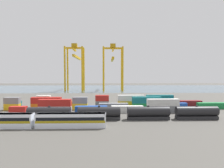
{
  "coord_description": "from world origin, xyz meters",
  "views": [
    {
      "loc": [
        11.65,
        -72.3,
        14.39
      ],
      "look_at": [
        14.49,
        27.51,
        9.53
      ],
      "focal_mm": 30.01,
      "sensor_mm": 36.0,
      "label": 1
    }
  ],
  "objects": [
    {
      "name": "shipping_container_20",
      "position": [
        -16.74,
        12.08,
        1.3
      ],
      "size": [
        6.04,
        2.44,
        2.6
      ],
      "primitive_type": "cube",
      "color": "#146066",
      "rests_on": "ground_plane"
    },
    {
      "name": "shipping_container_11",
      "position": [
        -13.28,
        5.18,
        3.9
      ],
      "size": [
        12.1,
        2.44,
        2.6
      ],
      "primitive_type": "cube",
      "color": "#AD211C",
      "rests_on": "shipping_container_10"
    },
    {
      "name": "harbour_water",
      "position": [
        0.0,
        130.12,
        0.0
      ],
      "size": [
        400.0,
        110.0,
        0.01
      ],
      "primitive_type": "cube",
      "color": "#475B6B",
      "rests_on": "ground_plane"
    },
    {
      "name": "shipping_container_19",
      "position": [
        -29.9,
        12.08,
        1.3
      ],
      "size": [
        6.04,
        2.44,
        2.6
      ],
      "primitive_type": "cube",
      "color": "#146066",
      "rests_on": "ground_plane"
    },
    {
      "name": "shipping_container_13",
      "position": [
        0.61,
        5.18,
        3.9
      ],
      "size": [
        6.04,
        2.44,
        2.6
      ],
      "primitive_type": "cube",
      "color": "slate",
      "rests_on": "shipping_container_12"
    },
    {
      "name": "shipping_container_22",
      "position": [
        -3.58,
        12.08,
        1.3
      ],
      "size": [
        12.1,
        2.44,
        2.6
      ],
      "primitive_type": "cube",
      "color": "orange",
      "rests_on": "ground_plane"
    },
    {
      "name": "gantry_crane_central",
      "position": [
        17.3,
        100.7,
        25.8
      ],
      "size": [
        18.51,
        36.42,
        42.48
      ],
      "color": "gold",
      "rests_on": "ground_plane"
    },
    {
      "name": "shipping_container_23",
      "position": [
        9.58,
        12.08,
        1.3
      ],
      "size": [
        6.04,
        2.44,
        2.6
      ],
      "primitive_type": "cube",
      "color": "slate",
      "rests_on": "ground_plane"
    },
    {
      "name": "shipping_container_5",
      "position": [
        19.49,
        -1.72,
        1.3
      ],
      "size": [
        12.1,
        2.44,
        2.6
      ],
      "primitive_type": "cube",
      "color": "silver",
      "rests_on": "ground_plane"
    },
    {
      "name": "shipping_container_29",
      "position": [
        49.07,
        12.08,
        1.3
      ],
      "size": [
        12.1,
        2.44,
        2.6
      ],
      "primitive_type": "cube",
      "color": "maroon",
      "rests_on": "ground_plane"
    },
    {
      "name": "shipping_container_12",
      "position": [
        0.61,
        5.18,
        1.3
      ],
      "size": [
        6.04,
        2.44,
        2.6
      ],
      "primitive_type": "cube",
      "color": "gold",
      "rests_on": "ground_plane"
    },
    {
      "name": "shipping_container_1",
      "position": [
        -21.58,
        -1.72,
        1.3
      ],
      "size": [
        6.04,
        2.44,
        2.6
      ],
      "primitive_type": "cube",
      "color": "#AD211C",
      "rests_on": "ground_plane"
    },
    {
      "name": "shipping_container_7",
      "position": [
        33.18,
        -1.72,
        3.9
      ],
      "size": [
        12.1,
        2.44,
        2.6
      ],
      "primitive_type": "cube",
      "color": "silver",
      "rests_on": "shipping_container_6"
    },
    {
      "name": "shipping_container_24",
      "position": [
        9.58,
        12.08,
        3.9
      ],
      "size": [
        6.04,
        2.44,
        2.6
      ],
      "primitive_type": "cube",
      "color": "#AD211C",
      "rests_on": "shipping_container_23"
    },
    {
      "name": "shipping_container_27",
      "position": [
        35.9,
        12.08,
        1.3
      ],
      "size": [
        12.1,
        2.44,
        2.6
      ],
      "primitive_type": "cube",
      "color": "silver",
      "rests_on": "ground_plane"
    },
    {
      "name": "shipping_container_15",
      "position": [
        28.38,
        5.18,
        1.3
      ],
      "size": [
        12.1,
        2.44,
        2.6
      ],
      "primitive_type": "cube",
      "color": "#197538",
      "rests_on": "ground_plane"
    },
    {
      "name": "shipping_container_21",
      "position": [
        -16.74,
        12.08,
        3.9
      ],
      "size": [
        6.04,
        2.44,
        2.6
      ],
      "primitive_type": "cube",
      "color": "silver",
      "rests_on": "shipping_container_20"
    },
    {
      "name": "ground_plane",
      "position": [
        0.0,
        40.0,
        0.0
      ],
      "size": [
        420.0,
        420.0,
        0.0
      ],
      "primitive_type": "plane",
      "color": "#4C4944"
    },
    {
      "name": "shipping_container_14",
      "position": [
        14.49,
        5.18,
        1.3
      ],
      "size": [
        12.1,
        2.44,
        2.6
      ],
      "primitive_type": "cube",
      "color": "slate",
      "rests_on": "ground_plane"
    },
    {
      "name": "shipping_container_25",
      "position": [
        22.74,
        12.08,
        1.3
      ],
      "size": [
        12.1,
        2.44,
        2.6
      ],
      "primitive_type": "cube",
      "color": "gold",
      "rests_on": "ground_plane"
    },
    {
      "name": "shipping_container_16",
      "position": [
        28.38,
        5.18,
        3.9
      ],
      "size": [
        12.1,
        2.44,
        2.6
      ],
      "primitive_type": "cube",
      "color": "#146066",
      "rests_on": "shipping_container_15"
    },
    {
      "name": "gantry_crane_west",
      "position": [
        -17.27,
        101.69,
        26.41
      ],
      "size": [
        16.67,
        42.16,
        42.52
      ],
      "color": "gold",
      "rests_on": "ground_plane"
    },
    {
      "name": "shipping_container_18",
      "position": [
        56.15,
        5.18,
        1.3
      ],
      "size": [
        12.1,
        2.44,
        2.6
      ],
      "primitive_type": "cube",
      "color": "#197538",
      "rests_on": "ground_plane"
    },
    {
      "name": "shipping_container_8",
      "position": [
        -27.17,
        5.18,
        1.3
      ],
      "size": [
        6.04,
        2.44,
        2.6
      ],
      "primitive_type": "cube",
      "color": "gold",
      "rests_on": "ground_plane"
    },
    {
      "name": "shipping_container_6",
      "position": [
        33.18,
        -1.72,
        1.3
      ],
      "size": [
        12.1,
        2.44,
        2.6
      ],
      "primitive_type": "cube",
      "color": "slate",
      "rests_on": "ground_plane"
    },
    {
      "name": "shipping_container_28",
      "position": [
        35.9,
        12.08,
        3.9
      ],
      "size": [
        12.1,
        2.44,
        2.6
      ],
      "primitive_type": "cube",
      "color": "#146066",
      "rests_on": "shipping_container_27"
    },
    {
      "name": "shipping_container_10",
      "position": [
        -13.28,
        5.18,
        1.3
      ],
      "size": [
        12.1,
        2.44,
        2.6
      ],
      "primitive_type": "cube",
      "color": "orange",
      "rests_on": "ground_plane"
    },
    {
      "name": "shipping_container_2",
      "position": [
        -7.89,
        -1.72,
        1.3
      ],
      "size": [
        12.1,
        2.44,
        2.6
      ],
      "primitive_type": "cube",
      "color": "silver",
      "rests_on": "ground_plane"
    },
    {
      "name": "shipping_container_9",
      "position": [
        -27.17,
        5.18,
        3.9
      ],
      "size": [
        6.04,
        2.44,
        2.6
      ],
      "primitive_type": "cube",
      "color": "slate",
      "rests_on": "shipping_container_8"
    },
    {
      "name": "passenger_train",
      "position": [
        -8.0,
        -21.28,
        2.14
      ],
      "size": [
        38.8,
        3.14,
        3.9
      ],
      "color": "silver",
      "rests_on": "ground_plane"
    },
    {
      "name": "shipping_container_26",
      "position": [
        22.74,
        12.08,
        3.9
      ],
      "size": [
        12.1,
        2.44,
        2.6
      ],
      "primitive_type": "cube",
      "color": "silver",
      "rests_on": "shipping_container_25"
    },
    {
      "name": "freight_tank_row",
      "position": [
        17.13,
        -12.88,
        2.17
      ],
      "size": [
        60.93,
        3.08,
        4.54
      ],
      "color": "#232326",
      "rests_on": "ground_plane"
    },
    {
      "name": "shipping_container_17",
      "position": [
        42.27,
        5.18,
        1.3
      ],
      "size": [
        6.04,
        2.44,
        2.6
      ],
      "primitive_type": "cube",
      "color": "#1C4299",
      "rests_on": "ground_plane"
    },
    {
      "name": "shipping_container_4",
      "position": [
        5.8,
        -1.72,
        1.3
      ],
      "size": [
        12.1,
        2.44,
        2.6
      ],
      "primitive_type": "cube",
      "color": "#1C4299",
      "rests_on": "ground_plane"
    },
    {
      "name": "shipping_container_3",
      "position": [
        -7.89,
        -1.72,
        3.9
      ],
      "size": [
        12.1,
        2.44,
        2.6
      ],
      "primitive_type": "cube",
      "color": "#AD211C",
      "rests_on": "shipping_container_2"
    }
  ]
}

